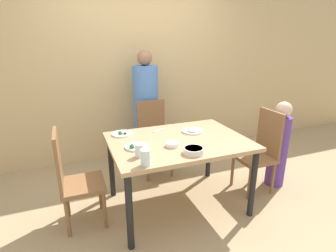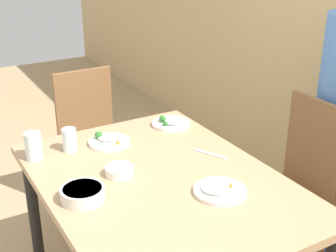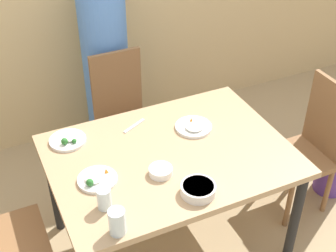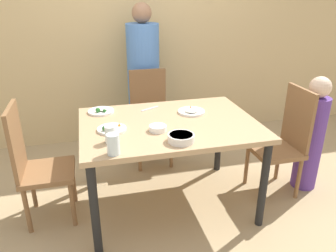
{
  "view_description": "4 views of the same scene",
  "coord_description": "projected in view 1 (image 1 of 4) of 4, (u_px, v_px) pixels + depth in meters",
  "views": [
    {
      "loc": [
        -0.99,
        -2.27,
        1.73
      ],
      "look_at": [
        -0.12,
        -0.01,
        0.93
      ],
      "focal_mm": 28.0,
      "sensor_mm": 36.0,
      "label": 1
    },
    {
      "loc": [
        1.6,
        -0.89,
        1.8
      ],
      "look_at": [
        -0.02,
        0.05,
        1.0
      ],
      "focal_mm": 50.0,
      "sensor_mm": 36.0,
      "label": 2
    },
    {
      "loc": [
        -0.89,
        -1.89,
        2.46
      ],
      "look_at": [
        0.01,
        0.04,
        0.92
      ],
      "focal_mm": 50.0,
      "sensor_mm": 36.0,
      "label": 3
    },
    {
      "loc": [
        -0.59,
        -2.3,
        1.74
      ],
      "look_at": [
        -0.03,
        -0.09,
        0.77
      ],
      "focal_mm": 35.0,
      "sensor_mm": 36.0,
      "label": 4
    }
  ],
  "objects": [
    {
      "name": "fork_steel",
      "position": [
        159.0,
        130.0,
        2.91
      ],
      "size": [
        0.17,
        0.1,
        0.01
      ],
      "color": "silver",
      "rests_on": "dining_table"
    },
    {
      "name": "plate_rice_child",
      "position": [
        136.0,
        146.0,
        2.44
      ],
      "size": [
        0.21,
        0.21,
        0.06
      ],
      "color": "white",
      "rests_on": "dining_table"
    },
    {
      "name": "dining_table",
      "position": [
        178.0,
        147.0,
        2.68
      ],
      "size": [
        1.37,
        1.0,
        0.76
      ],
      "color": "tan",
      "rests_on": "ground_plane"
    },
    {
      "name": "glass_water_short",
      "position": [
        145.0,
        158.0,
        2.09
      ],
      "size": [
        0.08,
        0.08,
        0.14
      ],
      "color": "silver",
      "rests_on": "dining_table"
    },
    {
      "name": "chair_empty_left",
      "position": [
        73.0,
        178.0,
        2.44
      ],
      "size": [
        0.4,
        0.4,
        0.97
      ],
      "rotation": [
        0.0,
        0.0,
        1.57
      ],
      "color": "brown",
      "rests_on": "ground_plane"
    },
    {
      "name": "ground_plane",
      "position": [
        177.0,
        204.0,
        2.89
      ],
      "size": [
        10.0,
        10.0,
        0.0
      ],
      "primitive_type": "plane",
      "color": "tan"
    },
    {
      "name": "bowl_curry",
      "position": [
        194.0,
        150.0,
        2.32
      ],
      "size": [
        0.18,
        0.18,
        0.05
      ],
      "color": "silver",
      "rests_on": "dining_table"
    },
    {
      "name": "person_adult",
      "position": [
        146.0,
        113.0,
        3.71
      ],
      "size": [
        0.35,
        0.35,
        1.6
      ],
      "color": "#5184D1",
      "rests_on": "ground_plane"
    },
    {
      "name": "wall_back",
      "position": [
        137.0,
        67.0,
        3.81
      ],
      "size": [
        10.0,
        0.06,
        2.7
      ],
      "color": "tan",
      "rests_on": "ground_plane"
    },
    {
      "name": "person_child",
      "position": [
        279.0,
        147.0,
        3.15
      ],
      "size": [
        0.22,
        0.22,
        1.06
      ],
      "color": "#5B3893",
      "rests_on": "ground_plane"
    },
    {
      "name": "plate_noodles",
      "position": [
        192.0,
        131.0,
        2.86
      ],
      "size": [
        0.23,
        0.23,
        0.05
      ],
      "color": "white",
      "rests_on": "dining_table"
    },
    {
      "name": "bowl_rice_small",
      "position": [
        172.0,
        144.0,
        2.48
      ],
      "size": [
        0.13,
        0.13,
        0.04
      ],
      "color": "white",
      "rests_on": "dining_table"
    },
    {
      "name": "chair_adult_spot",
      "position": [
        154.0,
        136.0,
        3.49
      ],
      "size": [
        0.4,
        0.4,
        0.97
      ],
      "color": "brown",
      "rests_on": "ground_plane"
    },
    {
      "name": "glass_water_tall",
      "position": [
        139.0,
        150.0,
        2.25
      ],
      "size": [
        0.07,
        0.07,
        0.12
      ],
      "color": "silver",
      "rests_on": "dining_table"
    },
    {
      "name": "chair_child_spot",
      "position": [
        260.0,
        150.0,
        3.06
      ],
      "size": [
        0.4,
        0.4,
        0.97
      ],
      "rotation": [
        0.0,
        0.0,
        -1.57
      ],
      "color": "brown",
      "rests_on": "ground_plane"
    },
    {
      "name": "plate_rice_adult",
      "position": [
        122.0,
        133.0,
        2.78
      ],
      "size": [
        0.22,
        0.22,
        0.06
      ],
      "color": "white",
      "rests_on": "dining_table"
    }
  ]
}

